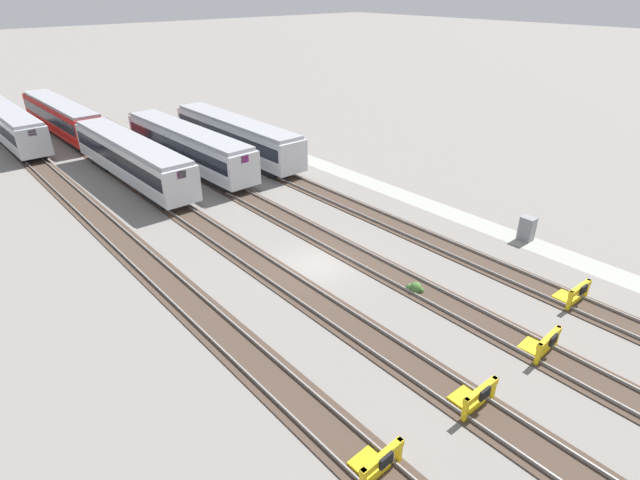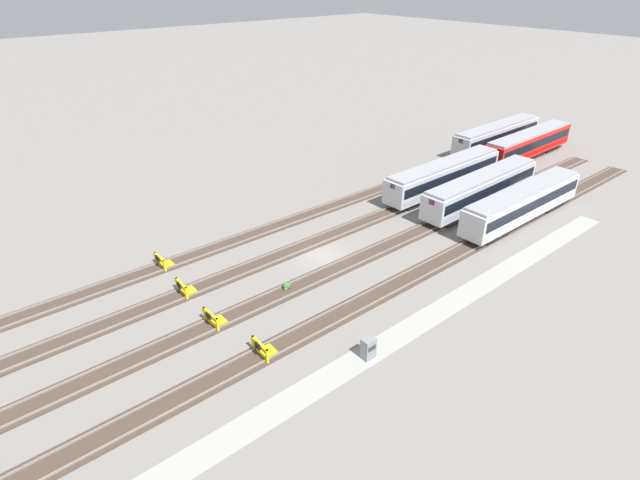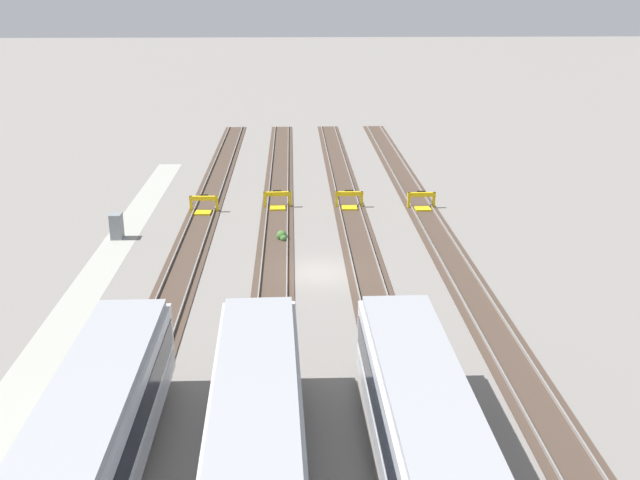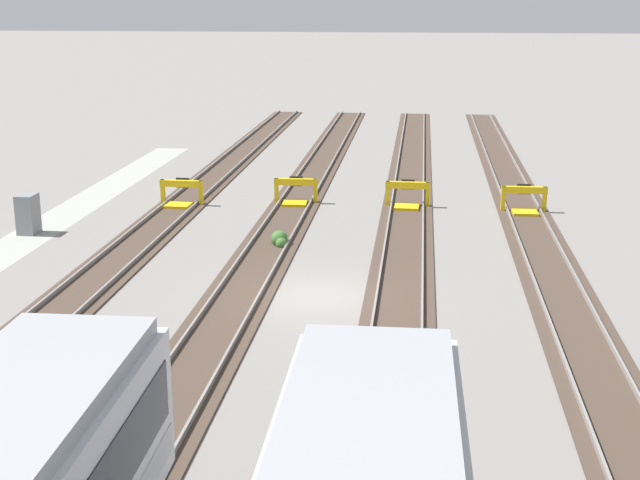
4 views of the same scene
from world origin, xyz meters
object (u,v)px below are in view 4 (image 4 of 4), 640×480
(bumper_stop_middle_track, at_px, (407,197))
(bumper_stop_far_inner_track, at_px, (524,202))
(bumper_stop_near_inner_track, at_px, (295,193))
(electrical_cabinet, at_px, (28,214))
(weed_clump, at_px, (279,240))
(bumper_stop_nearest_track, at_px, (180,195))

(bumper_stop_middle_track, bearing_deg, bumper_stop_far_inner_track, 85.24)
(bumper_stop_near_inner_track, xyz_separation_m, bumper_stop_middle_track, (0.14, 5.10, 0.00))
(electrical_cabinet, bearing_deg, bumper_stop_near_inner_track, 122.33)
(electrical_cabinet, relative_size, weed_clump, 1.74)
(bumper_stop_nearest_track, xyz_separation_m, electrical_cabinet, (5.35, -4.82, 0.29))
(bumper_stop_nearest_track, relative_size, weed_clump, 2.18)
(bumper_stop_near_inner_track, distance_m, electrical_cabinet, 11.79)
(bumper_stop_nearest_track, height_order, bumper_stop_middle_track, same)
(electrical_cabinet, bearing_deg, bumper_stop_far_inner_track, 105.85)
(bumper_stop_middle_track, height_order, weed_clump, bumper_stop_middle_track)
(bumper_stop_nearest_track, distance_m, electrical_cabinet, 7.20)
(bumper_stop_near_inner_track, bearing_deg, bumper_stop_far_inner_track, 86.81)
(bumper_stop_near_inner_track, xyz_separation_m, electrical_cabinet, (6.30, -9.96, 0.29))
(bumper_stop_near_inner_track, height_order, weed_clump, bumper_stop_near_inner_track)
(bumper_stop_middle_track, relative_size, electrical_cabinet, 1.25)
(bumper_stop_middle_track, bearing_deg, electrical_cabinet, -67.76)
(bumper_stop_near_inner_track, bearing_deg, bumper_stop_nearest_track, -79.46)
(bumper_stop_nearest_track, height_order, electrical_cabinet, electrical_cabinet)
(bumper_stop_nearest_track, xyz_separation_m, weed_clump, (6.06, 5.51, -0.27))
(bumper_stop_far_inner_track, xyz_separation_m, electrical_cabinet, (5.73, -20.19, 0.29))
(bumper_stop_near_inner_track, bearing_deg, weed_clump, 3.02)
(bumper_stop_near_inner_track, relative_size, bumper_stop_middle_track, 1.00)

